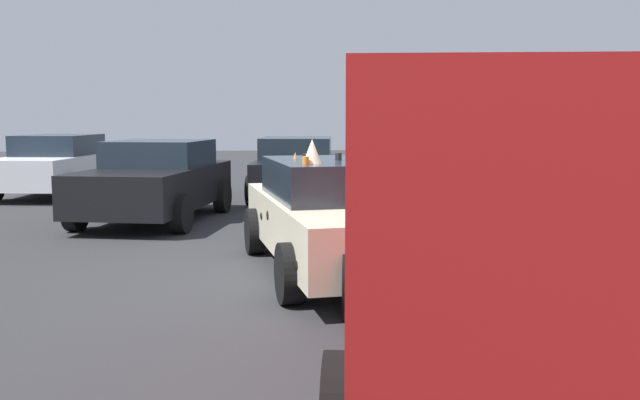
% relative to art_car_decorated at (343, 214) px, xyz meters
% --- Properties ---
extents(ground_plane, '(60.00, 60.00, 0.00)m').
position_rel_art_car_decorated_xyz_m(ground_plane, '(-0.03, -0.00, -0.72)').
color(ground_plane, '#2D2D30').
extents(art_car_decorated, '(4.56, 2.55, 1.67)m').
position_rel_art_car_decorated_xyz_m(art_car_decorated, '(0.00, 0.00, 0.00)').
color(art_car_decorated, beige).
rests_on(art_car_decorated, ground).
extents(parked_van_behind_right, '(5.29, 2.92, 2.15)m').
position_rel_art_car_decorated_xyz_m(parked_van_behind_right, '(-3.77, -0.70, 0.49)').
color(parked_van_behind_right, '#B21919').
rests_on(parked_van_behind_right, ground).
extents(parked_sedan_far_left, '(4.36, 2.69, 1.47)m').
position_rel_art_car_decorated_xyz_m(parked_sedan_far_left, '(4.45, 2.95, 0.02)').
color(parked_sedan_far_left, black).
rests_on(parked_sedan_far_left, ground).
extents(parked_sedan_near_right, '(4.42, 2.42, 1.46)m').
position_rel_art_car_decorated_xyz_m(parked_sedan_near_right, '(8.92, 5.99, 0.02)').
color(parked_sedan_near_right, white).
rests_on(parked_sedan_near_right, ground).
extents(parked_sedan_near_left, '(4.38, 2.37, 1.42)m').
position_rel_art_car_decorated_xyz_m(parked_sedan_near_left, '(7.78, 0.19, 0.00)').
color(parked_sedan_near_left, black).
rests_on(parked_sedan_near_left, ground).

